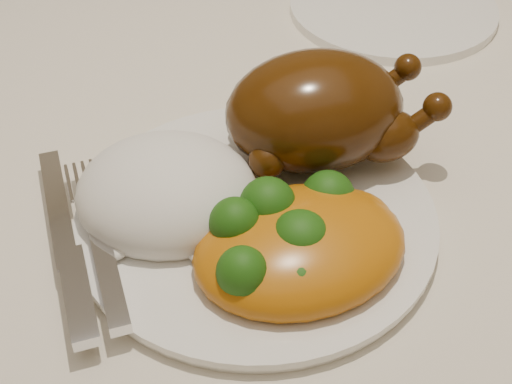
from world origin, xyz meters
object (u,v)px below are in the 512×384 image
object	(u,v)px
dinner_plate	(256,218)
dining_table	(263,168)
roast_chicken	(320,110)
side_plate	(393,8)

from	to	relation	value
dinner_plate	dining_table	bearing A→B (deg)	67.82
dining_table	roast_chicken	xyz separation A→B (m)	(-0.00, -0.12, 0.16)
side_plate	roast_chicken	xyz separation A→B (m)	(-0.18, -0.20, 0.05)
dining_table	side_plate	distance (m)	0.22
dinner_plate	side_plate	bearing A→B (deg)	45.59
dinner_plate	side_plate	size ratio (longest dim) A/B	1.18
dinner_plate	side_plate	distance (m)	0.35
dinner_plate	side_plate	world-z (taller)	dinner_plate
dinner_plate	roast_chicken	xyz separation A→B (m)	(0.07, 0.05, 0.05)
roast_chicken	dinner_plate	bearing A→B (deg)	-139.06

